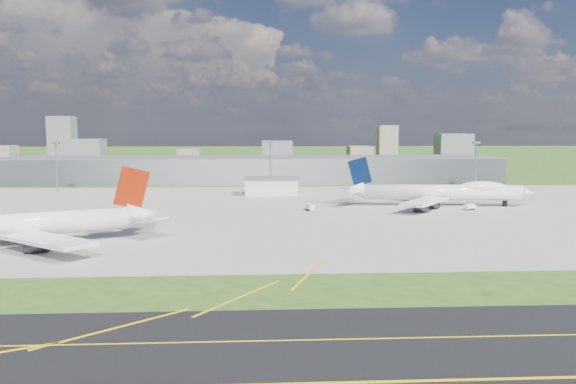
{
  "coord_description": "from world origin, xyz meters",
  "views": [
    {
      "loc": [
        3.67,
        -178.99,
        32.93
      ],
      "look_at": [
        14.8,
        30.77,
        9.0
      ],
      "focal_mm": 35.0,
      "sensor_mm": 36.0,
      "label": 1
    }
  ],
  "objects_px": {
    "airliner_blue_quad": "(441,192)",
    "airliner_red_twin": "(19,226)",
    "van_white_near": "(310,208)",
    "tug_yellow": "(108,225)",
    "van_white_far": "(470,207)"
  },
  "relations": [
    {
      "from": "airliner_blue_quad",
      "to": "airliner_red_twin",
      "type": "bearing_deg",
      "value": -145.2
    },
    {
      "from": "airliner_blue_quad",
      "to": "van_white_near",
      "type": "height_order",
      "value": "airliner_blue_quad"
    },
    {
      "from": "tug_yellow",
      "to": "van_white_far",
      "type": "bearing_deg",
      "value": -19.49
    },
    {
      "from": "airliner_red_twin",
      "to": "airliner_blue_quad",
      "type": "height_order",
      "value": "airliner_red_twin"
    },
    {
      "from": "tug_yellow",
      "to": "van_white_far",
      "type": "distance_m",
      "value": 139.22
    },
    {
      "from": "van_white_near",
      "to": "airliner_red_twin",
      "type": "bearing_deg",
      "value": 107.44
    },
    {
      "from": "van_white_far",
      "to": "airliner_blue_quad",
      "type": "bearing_deg",
      "value": 92.95
    },
    {
      "from": "airliner_blue_quad",
      "to": "van_white_far",
      "type": "height_order",
      "value": "airliner_blue_quad"
    },
    {
      "from": "airliner_blue_quad",
      "to": "van_white_far",
      "type": "distance_m",
      "value": 15.56
    },
    {
      "from": "tug_yellow",
      "to": "van_white_near",
      "type": "height_order",
      "value": "van_white_near"
    },
    {
      "from": "airliner_red_twin",
      "to": "tug_yellow",
      "type": "bearing_deg",
      "value": -141.48
    },
    {
      "from": "van_white_far",
      "to": "airliner_red_twin",
      "type": "bearing_deg",
      "value": 174.48
    },
    {
      "from": "airliner_red_twin",
      "to": "tug_yellow",
      "type": "height_order",
      "value": "airliner_red_twin"
    },
    {
      "from": "van_white_near",
      "to": "van_white_far",
      "type": "bearing_deg",
      "value": -109.92
    },
    {
      "from": "airliner_blue_quad",
      "to": "tug_yellow",
      "type": "distance_m",
      "value": 135.63
    }
  ]
}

